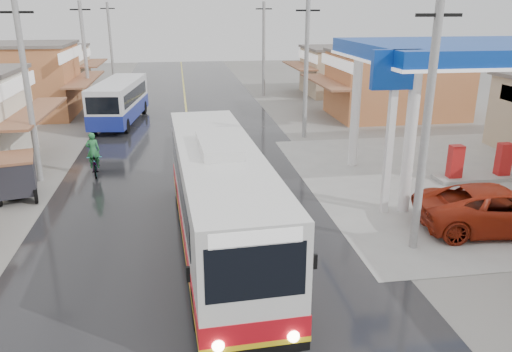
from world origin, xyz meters
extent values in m
plane|color=slate|center=(0.00, 0.00, 0.00)|extent=(120.00, 120.00, 0.00)
cube|color=black|center=(0.00, 15.00, 0.01)|extent=(12.00, 90.00, 0.02)
cube|color=#D8CC4C|center=(0.00, 15.00, 0.02)|extent=(0.15, 90.00, 0.01)
cube|color=gray|center=(13.00, 6.00, 0.01)|extent=(16.00, 16.00, 0.03)
cube|color=#0B379F|center=(13.00, 6.00, 5.85)|extent=(12.00, 8.00, 0.70)
cube|color=white|center=(13.00, 6.00, 5.55)|extent=(12.10, 8.10, 0.12)
cylinder|color=white|center=(8.00, 9.00, 2.75)|extent=(0.44, 0.44, 5.50)
cylinder|color=white|center=(8.00, 3.00, 2.75)|extent=(0.44, 0.44, 5.50)
cube|color=gray|center=(13.00, 6.00, 0.10)|extent=(4.00, 1.20, 0.20)
cube|color=#B21919|center=(11.80, 6.00, 0.95)|extent=(0.60, 0.45, 1.50)
cube|color=#B21919|center=(14.20, 6.00, 0.95)|extent=(0.60, 0.45, 1.50)
cube|color=white|center=(7.20, 3.00, 3.00)|extent=(0.25, 0.25, 6.00)
cube|color=#0B379F|center=(7.20, 3.00, 5.50)|extent=(1.80, 0.30, 1.40)
cube|color=silver|center=(0.65, 0.86, 2.01)|extent=(3.00, 11.87, 2.89)
cube|color=black|center=(0.65, 0.86, 0.46)|extent=(3.02, 11.89, 0.29)
cube|color=red|center=(0.65, 0.86, 0.95)|extent=(3.04, 11.92, 0.54)
cube|color=yellow|center=(0.65, 0.86, 0.63)|extent=(3.05, 11.93, 0.14)
cube|color=black|center=(0.63, 1.35, 2.33)|extent=(2.93, 9.43, 0.98)
cube|color=black|center=(0.93, -4.97, 2.42)|extent=(2.16, 0.22, 1.28)
cube|color=black|center=(0.38, 6.69, 2.42)|extent=(2.16, 0.22, 1.08)
cube|color=white|center=(0.93, -4.97, 3.21)|extent=(1.96, 0.21, 0.34)
cube|color=silver|center=(0.65, 0.86, 3.60)|extent=(1.31, 2.99, 0.29)
cylinder|color=black|center=(-0.23, -3.30, 0.56)|extent=(0.39, 1.09, 1.08)
cylinder|color=black|center=(1.92, -3.20, 0.56)|extent=(0.39, 1.09, 1.08)
cylinder|color=black|center=(-0.60, 4.54, 0.56)|extent=(0.39, 1.09, 1.08)
cylinder|color=black|center=(1.55, 4.64, 0.56)|extent=(0.39, 1.09, 1.08)
sphere|color=#FFF2CC|center=(0.10, -5.07, 0.76)|extent=(0.29, 0.29, 0.27)
sphere|color=#FFF2CC|center=(1.76, -5.00, 0.76)|extent=(0.29, 0.29, 0.27)
cube|color=black|center=(-0.46, -4.78, 2.37)|extent=(0.08, 0.08, 0.34)
cube|color=black|center=(2.29, -4.65, 2.37)|extent=(0.08, 0.08, 0.34)
cube|color=silver|center=(-4.51, 20.70, 1.67)|extent=(3.30, 8.71, 2.36)
cube|color=navy|center=(-4.51, 20.70, 0.87)|extent=(3.35, 8.76, 0.94)
cube|color=black|center=(-4.51, 20.70, 2.00)|extent=(3.17, 7.31, 0.85)
cube|color=black|center=(-5.03, 16.53, 2.00)|extent=(1.97, 0.36, 1.04)
cylinder|color=black|center=(-5.89, 17.83, 0.49)|extent=(0.40, 0.97, 0.94)
cylinder|color=black|center=(-3.88, 17.57, 0.49)|extent=(0.40, 0.97, 0.94)
cylinder|color=black|center=(-5.14, 23.82, 0.49)|extent=(0.40, 0.97, 0.94)
cylinder|color=black|center=(-3.13, 23.57, 0.49)|extent=(0.40, 0.97, 0.94)
imported|color=maroon|center=(10.60, 0.89, 0.80)|extent=(6.06, 3.32, 1.61)
imported|color=black|center=(-4.58, 9.52, 0.51)|extent=(0.97, 2.04, 1.03)
imported|color=#27753C|center=(-4.58, 9.29, 1.25)|extent=(0.68, 0.50, 1.71)
cube|color=#26262D|center=(-7.29, 6.85, 1.01)|extent=(1.85, 2.39, 1.38)
cube|color=brown|center=(-7.29, 6.85, 1.75)|extent=(1.91, 2.46, 0.11)
cylinder|color=black|center=(-8.19, 7.40, 0.32)|extent=(0.34, 0.66, 0.64)
cylinder|color=black|center=(-6.44, 6.08, 0.32)|extent=(0.28, 0.65, 0.64)
cube|color=#26262D|center=(-9.30, 11.77, 0.99)|extent=(1.42, 2.13, 1.36)
cube|color=brown|center=(-9.30, 11.77, 1.72)|extent=(1.47, 2.18, 0.10)
cylinder|color=black|center=(-8.64, 10.84, 0.31)|extent=(0.14, 0.63, 0.63)
torus|color=black|center=(-7.49, 6.88, 0.12)|extent=(0.97, 0.97, 0.25)
torus|color=black|center=(-7.49, 6.88, 0.37)|extent=(0.97, 0.97, 0.25)
camera|label=1|loc=(-0.46, -14.01, 7.65)|focal=35.00mm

